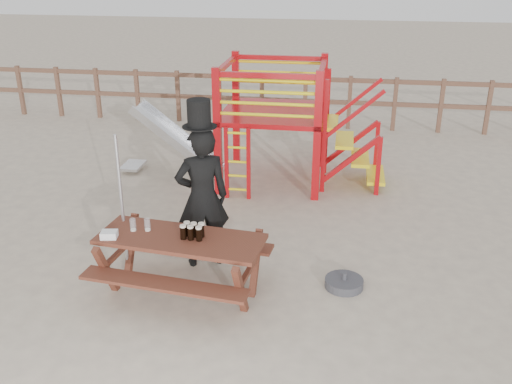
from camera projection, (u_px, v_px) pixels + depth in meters
The scene contains 10 objects.
ground at pixel (218, 285), 6.93m from camera, with size 60.00×60.00×0.00m, color #C3B297.
back_fence at pixel (283, 94), 13.02m from camera, with size 15.09×0.09×1.20m.
playground_fort at pixel (269, 120), 9.76m from camera, with size 4.71×1.84×2.10m.
picnic_table at pixel (181, 258), 6.59m from camera, with size 2.03×1.52×0.74m.
man_with_hat at pixel (202, 194), 7.06m from camera, with size 0.79×0.67×2.16m.
metal_pole at pixel (122, 207), 6.82m from camera, with size 0.04×0.04×1.82m, color #B2B2B7.
parasol_base at pixel (344, 283), 6.86m from camera, with size 0.46×0.46×0.20m.
paper_bag at pixel (109, 235), 6.46m from camera, with size 0.18×0.14×0.08m, color white.
stout_pints at pixel (192, 231), 6.44m from camera, with size 0.26×0.17×0.17m.
empty_glasses at pixel (140, 225), 6.62m from camera, with size 0.24×0.10×0.15m.
Camera 1 is at (1.38, -5.80, 3.73)m, focal length 40.00 mm.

